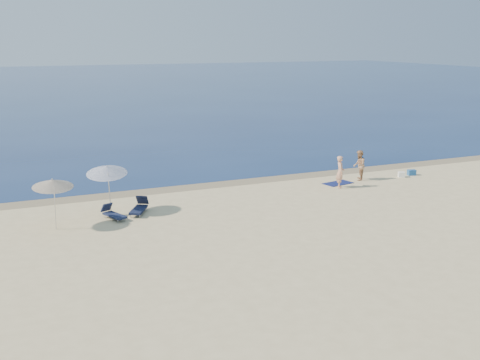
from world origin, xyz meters
name	(u,v)px	position (x,y,z in m)	size (l,w,h in m)	color
sea	(72,85)	(0.00, 100.00, 0.00)	(240.00, 160.00, 0.01)	#0C1F4A
wet_sand_strip	(271,179)	(0.00, 19.40, 0.00)	(240.00, 1.60, 0.00)	#847254
person_left	(340,172)	(2.63, 15.88, 0.92)	(0.67, 0.44, 1.84)	tan
person_right	(359,165)	(4.69, 17.02, 0.91)	(0.88, 0.69, 1.81)	tan
beach_towel	(338,183)	(3.08, 16.76, 0.01)	(1.72, 0.96, 0.03)	#0E1548
white_bag	(401,175)	(7.53, 16.59, 0.16)	(0.38, 0.32, 0.32)	white
blue_cooler	(412,173)	(8.46, 16.79, 0.17)	(0.48, 0.34, 0.34)	#1C5498
umbrella_near	(107,170)	(-10.53, 15.91, 2.18)	(2.47, 2.49, 2.57)	silver
umbrella_far	(53,183)	(-13.18, 14.53, 2.09)	(1.84, 1.87, 2.41)	silver
lounger_left	(113,214)	(-10.50, 14.95, 0.25)	(1.02, 1.62, 0.68)	#151D3B
lounger_right	(139,208)	(-9.15, 15.37, 0.27)	(1.32, 1.76, 0.75)	black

